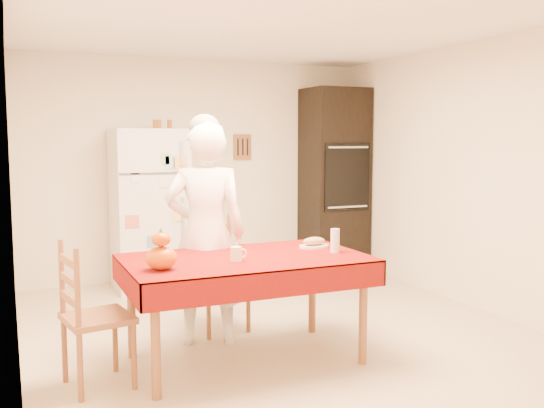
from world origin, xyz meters
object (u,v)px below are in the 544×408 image
dining_table (245,266)px  pumpkin_lower (161,258)px  oven_cabinet (334,180)px  bread_plate (314,246)px  wine_glass (335,241)px  seated_woman (206,234)px  chair_left (87,311)px  chair_far (216,269)px  coffee_mug (236,254)px  refrigerator (149,209)px

dining_table → pumpkin_lower: size_ratio=8.45×
oven_cabinet → bread_plate: 2.82m
wine_glass → seated_woman: bearing=143.2°
pumpkin_lower → chair_left: bearing=163.7°
seated_woman → bread_plate: 0.84m
seated_woman → pumpkin_lower: 0.84m
chair_far → wine_glass: size_ratio=5.40×
pumpkin_lower → oven_cabinet: bearing=43.9°
chair_far → coffee_mug: 0.99m
seated_woman → coffee_mug: 0.62m
oven_cabinet → chair_far: bearing=-141.0°
chair_far → refrigerator: bearing=89.7°
refrigerator → seated_woman: bearing=-89.6°
oven_cabinet → coffee_mug: size_ratio=22.00×
dining_table → bread_plate: 0.64m
chair_left → bread_plate: chair_left is taller
refrigerator → chair_far: 1.69m
chair_left → coffee_mug: bearing=-103.8°
chair_left → seated_woman: 1.16m
oven_cabinet → seated_woman: oven_cabinet is taller
chair_left → coffee_mug: (0.98, -0.07, 0.30)m
pumpkin_lower → bread_plate: (1.26, 0.31, -0.07)m
chair_left → seated_woman: size_ratio=0.55×
chair_far → pumpkin_lower: (-0.69, -0.99, 0.33)m
dining_table → chair_left: chair_left is taller
chair_far → bread_plate: 0.92m
coffee_mug → seated_woman: bearing=92.2°
dining_table → coffee_mug: (-0.11, -0.12, 0.12)m
wine_glass → bread_plate: 0.26m
chair_left → wine_glass: chair_left is taller
wine_glass → bread_plate: wine_glass is taller
oven_cabinet → chair_far: 2.74m
dining_table → chair_far: chair_far is taller
oven_cabinet → pumpkin_lower: (-2.77, -2.67, -0.26)m
wine_glass → chair_left: bearing=178.1°
wine_glass → bread_plate: (-0.05, 0.24, -0.08)m
dining_table → chair_left: bearing=-177.6°
refrigerator → chair_far: size_ratio=1.79×
dining_table → chair_left: size_ratio=1.79×
chair_left → refrigerator: bearing=-30.4°
pumpkin_lower → bread_plate: 1.30m
wine_glass → bread_plate: bearing=101.3°
refrigerator → chair_left: 2.69m
dining_table → chair_far: bearing=86.6°
wine_glass → dining_table: bearing=171.1°
wine_glass → refrigerator: bearing=107.8°
chair_left → wine_glass: bearing=-101.6°
chair_left → wine_glass: size_ratio=5.40×
chair_far → seated_woman: size_ratio=0.55×
refrigerator → bread_plate: bearing=-71.6°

